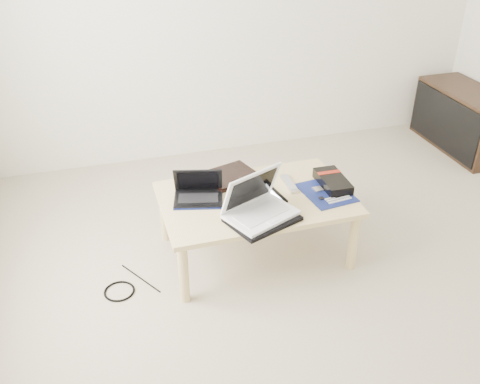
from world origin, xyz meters
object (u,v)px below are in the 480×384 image
object	(u,v)px
coffee_table	(256,204)
white_laptop	(258,206)
netbook	(198,193)
media_cabinet	(464,120)
gpu_box	(333,182)

from	to	relation	value
coffee_table	white_laptop	world-z (taller)	white_laptop
netbook	white_laptop	distance (m)	0.39
netbook	white_laptop	bearing A→B (deg)	-45.70
netbook	media_cabinet	bearing A→B (deg)	18.74
coffee_table	media_cabinet	size ratio (longest dim) A/B	1.22
white_laptop	gpu_box	world-z (taller)	white_laptop
coffee_table	media_cabinet	distance (m)	2.32
media_cabinet	netbook	distance (m)	2.60
netbook	white_laptop	world-z (taller)	white_laptop
coffee_table	white_laptop	xyz separation A→B (m)	(-0.05, -0.20, 0.12)
netbook	gpu_box	bearing A→B (deg)	-6.25
coffee_table	media_cabinet	bearing A→B (deg)	23.06
netbook	white_laptop	size ratio (longest dim) A/B	0.73
coffee_table	netbook	distance (m)	0.34
media_cabinet	gpu_box	world-z (taller)	media_cabinet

